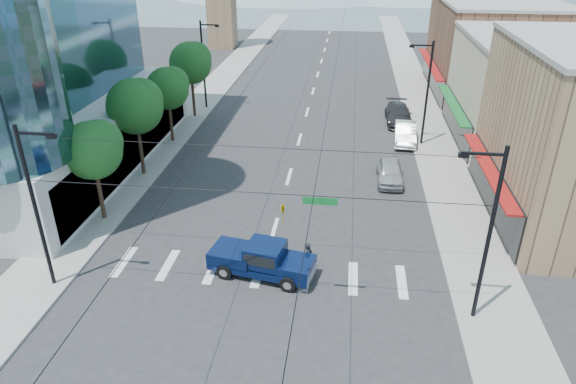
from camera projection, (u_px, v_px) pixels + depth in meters
name	position (u px, v px, depth m)	size (l,w,h in m)	color
ground	(258.00, 288.00, 27.06)	(160.00, 160.00, 0.00)	#28282B
sidewalk_left	(218.00, 83.00, 63.73)	(4.00, 120.00, 0.15)	gray
sidewalk_right	(415.00, 89.00, 61.15)	(4.00, 120.00, 0.15)	gray
shop_mid	(533.00, 92.00, 44.12)	(12.00, 14.00, 9.00)	tan
shop_far	(491.00, 49.00, 58.06)	(12.00, 18.00, 10.00)	brown
tree_near	(95.00, 148.00, 31.39)	(3.65, 3.64, 6.71)	black
tree_midnear	(137.00, 104.00, 37.32)	(4.09, 4.09, 7.52)	black
tree_midfar	(169.00, 87.00, 43.78)	(3.65, 3.64, 6.71)	black
tree_far	(192.00, 62.00, 49.71)	(4.09, 4.09, 7.52)	black
signal_rig	(255.00, 222.00, 24.05)	(21.80, 0.20, 9.00)	black
lamp_pole_nw	(204.00, 62.00, 52.53)	(2.00, 0.25, 9.00)	black
lamp_pole_ne	(426.00, 90.00, 43.16)	(2.00, 0.25, 9.00)	black
pickup_truck	(261.00, 259.00, 27.74)	(6.05, 3.09, 1.96)	#07143A
pedestrian	(308.00, 257.00, 28.17)	(0.63, 0.41, 1.73)	black
parked_car_near	(390.00, 171.00, 38.40)	(1.89, 4.70, 1.60)	#AEAEB3
parked_car_mid	(405.00, 133.00, 45.57)	(1.81, 5.19, 1.71)	white
parked_car_far	(399.00, 114.00, 50.23)	(2.40, 5.89, 1.71)	#2A2A2D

